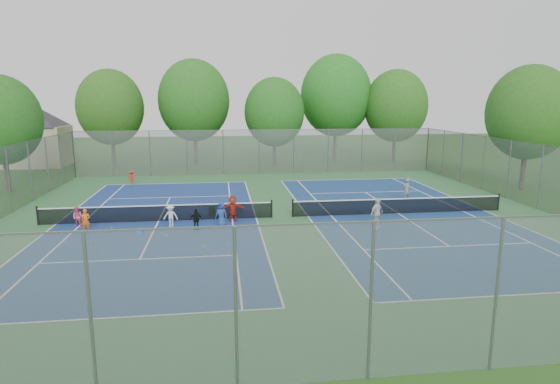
# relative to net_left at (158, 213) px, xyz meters

# --- Properties ---
(ground) EXTENTS (120.00, 120.00, 0.00)m
(ground) POSITION_rel_net_left_xyz_m (7.00, 0.00, -0.46)
(ground) COLOR #244D18
(ground) RESTS_ON ground
(court_pad) EXTENTS (32.00, 32.00, 0.01)m
(court_pad) POSITION_rel_net_left_xyz_m (7.00, 0.00, -0.45)
(court_pad) COLOR #2F6437
(court_pad) RESTS_ON ground
(court_left) EXTENTS (10.97, 23.77, 0.01)m
(court_left) POSITION_rel_net_left_xyz_m (0.00, 0.00, -0.44)
(court_left) COLOR navy
(court_left) RESTS_ON court_pad
(court_right) EXTENTS (10.97, 23.77, 0.01)m
(court_right) POSITION_rel_net_left_xyz_m (14.00, 0.00, -0.44)
(court_right) COLOR navy
(court_right) RESTS_ON court_pad
(net_left) EXTENTS (12.87, 0.10, 0.91)m
(net_left) POSITION_rel_net_left_xyz_m (0.00, 0.00, 0.00)
(net_left) COLOR black
(net_left) RESTS_ON ground
(net_right) EXTENTS (12.87, 0.10, 0.91)m
(net_right) POSITION_rel_net_left_xyz_m (14.00, 0.00, 0.00)
(net_right) COLOR black
(net_right) RESTS_ON ground
(fence_north) EXTENTS (32.00, 0.10, 4.00)m
(fence_north) POSITION_rel_net_left_xyz_m (7.00, 16.00, 1.54)
(fence_north) COLOR gray
(fence_north) RESTS_ON ground
(fence_south) EXTENTS (32.00, 0.10, 4.00)m
(fence_south) POSITION_rel_net_left_xyz_m (7.00, -16.00, 1.54)
(fence_south) COLOR gray
(fence_south) RESTS_ON ground
(fence_east) EXTENTS (0.10, 32.00, 4.00)m
(fence_east) POSITION_rel_net_left_xyz_m (23.00, 0.00, 1.54)
(fence_east) COLOR gray
(fence_east) RESTS_ON ground
(house) EXTENTS (11.03, 11.03, 7.30)m
(house) POSITION_rel_net_left_xyz_m (-15.00, 24.00, 3.76)
(house) COLOR #B7A88C
(house) RESTS_ON ground
(tree_nw) EXTENTS (6.40, 6.40, 9.58)m
(tree_nw) POSITION_rel_net_left_xyz_m (-7.00, 22.00, 5.44)
(tree_nw) COLOR #443326
(tree_nw) RESTS_ON ground
(tree_nl) EXTENTS (7.20, 7.20, 10.69)m
(tree_nl) POSITION_rel_net_left_xyz_m (1.00, 23.00, 6.09)
(tree_nl) COLOR #443326
(tree_nl) RESTS_ON ground
(tree_nc) EXTENTS (6.00, 6.00, 8.85)m
(tree_nc) POSITION_rel_net_left_xyz_m (9.00, 21.00, 4.94)
(tree_nc) COLOR #443326
(tree_nc) RESTS_ON ground
(tree_nr) EXTENTS (7.60, 7.60, 11.42)m
(tree_nr) POSITION_rel_net_left_xyz_m (16.00, 24.00, 6.59)
(tree_nr) COLOR #443326
(tree_nr) RESTS_ON ground
(tree_ne) EXTENTS (6.60, 6.60, 9.77)m
(tree_ne) POSITION_rel_net_left_xyz_m (22.00, 22.00, 5.51)
(tree_ne) COLOR #443326
(tree_ne) RESTS_ON ground
(tree_side_w) EXTENTS (5.60, 5.60, 8.47)m
(tree_side_w) POSITION_rel_net_left_xyz_m (-12.00, 10.00, 4.79)
(tree_side_w) COLOR #443326
(tree_side_w) RESTS_ON ground
(tree_side_e) EXTENTS (6.00, 6.00, 9.20)m
(tree_side_e) POSITION_rel_net_left_xyz_m (26.00, 6.00, 5.29)
(tree_side_e) COLOR #443326
(tree_side_e) RESTS_ON ground
(ball_crate) EXTENTS (0.34, 0.34, 0.29)m
(ball_crate) POSITION_rel_net_left_xyz_m (-0.64, -2.56, -0.31)
(ball_crate) COLOR blue
(ball_crate) RESTS_ON ground
(ball_hopper) EXTENTS (0.37, 0.37, 0.62)m
(ball_hopper) POSITION_rel_net_left_xyz_m (2.95, 0.90, -0.14)
(ball_hopper) COLOR #238232
(ball_hopper) RESTS_ON ground
(student_a) EXTENTS (0.47, 0.34, 1.21)m
(student_a) POSITION_rel_net_left_xyz_m (-3.42, -1.71, 0.15)
(student_a) COLOR orange
(student_a) RESTS_ON ground
(student_b) EXTENTS (0.64, 0.55, 1.11)m
(student_b) POSITION_rel_net_left_xyz_m (-4.11, -0.66, 0.10)
(student_b) COLOR #EB5B8B
(student_b) RESTS_ON ground
(student_c) EXTENTS (0.86, 0.60, 1.21)m
(student_c) POSITION_rel_net_left_xyz_m (0.81, -1.20, 0.15)
(student_c) COLOR silver
(student_c) RESTS_ON ground
(student_d) EXTENTS (0.69, 0.35, 1.14)m
(student_d) POSITION_rel_net_left_xyz_m (2.18, -2.07, 0.11)
(student_d) COLOR black
(student_d) RESTS_ON ground
(student_e) EXTENTS (0.78, 0.66, 1.35)m
(student_e) POSITION_rel_net_left_xyz_m (3.50, -1.59, 0.22)
(student_e) COLOR navy
(student_e) RESTS_ON ground
(student_f) EXTENTS (1.39, 0.49, 1.48)m
(student_f) POSITION_rel_net_left_xyz_m (4.14, -0.60, 0.29)
(student_f) COLOR #AF2A19
(student_f) RESTS_ON ground
(child_far_baseline) EXTENTS (0.77, 0.51, 1.12)m
(child_far_baseline) POSITION_rel_net_left_xyz_m (-3.54, 11.98, 0.11)
(child_far_baseline) COLOR red
(child_far_baseline) RESTS_ON ground
(instructor) EXTENTS (0.65, 0.53, 1.54)m
(instructor) POSITION_rel_net_left_xyz_m (15.82, 3.27, 0.32)
(instructor) COLOR gray
(instructor) RESTS_ON ground
(teen_court_b) EXTENTS (1.02, 0.87, 1.64)m
(teen_court_b) POSITION_rel_net_left_xyz_m (11.63, -2.98, 0.36)
(teen_court_b) COLOR silver
(teen_court_b) RESTS_ON ground
(tennis_ball_0) EXTENTS (0.07, 0.07, 0.07)m
(tennis_ball_0) POSITION_rel_net_left_xyz_m (-2.28, -1.21, -0.42)
(tennis_ball_0) COLOR gold
(tennis_ball_0) RESTS_ON ground
(tennis_ball_1) EXTENTS (0.07, 0.07, 0.07)m
(tennis_ball_1) POSITION_rel_net_left_xyz_m (4.08, -3.33, -0.42)
(tennis_ball_1) COLOR #C0E735
(tennis_ball_1) RESTS_ON ground
(tennis_ball_2) EXTENTS (0.07, 0.07, 0.07)m
(tennis_ball_2) POSITION_rel_net_left_xyz_m (2.69, -5.04, -0.42)
(tennis_ball_2) COLOR #ADCE30
(tennis_ball_2) RESTS_ON ground
(tennis_ball_3) EXTENTS (0.07, 0.07, 0.07)m
(tennis_ball_3) POSITION_rel_net_left_xyz_m (0.74, -2.97, -0.42)
(tennis_ball_3) COLOR #C3DF33
(tennis_ball_3) RESTS_ON ground
(tennis_ball_4) EXTENTS (0.07, 0.07, 0.07)m
(tennis_ball_4) POSITION_rel_net_left_xyz_m (2.75, -6.26, -0.42)
(tennis_ball_4) COLOR #BBCE30
(tennis_ball_4) RESTS_ON ground
(tennis_ball_5) EXTENTS (0.07, 0.07, 0.07)m
(tennis_ball_5) POSITION_rel_net_left_xyz_m (-1.82, -5.17, -0.42)
(tennis_ball_5) COLOR gold
(tennis_ball_5) RESTS_ON ground
(tennis_ball_6) EXTENTS (0.07, 0.07, 0.07)m
(tennis_ball_6) POSITION_rel_net_left_xyz_m (3.21, -2.05, -0.42)
(tennis_ball_6) COLOR #B2D832
(tennis_ball_6) RESTS_ON ground
(tennis_ball_7) EXTENTS (0.07, 0.07, 0.07)m
(tennis_ball_7) POSITION_rel_net_left_xyz_m (-0.43, -6.45, -0.42)
(tennis_ball_7) COLOR #B0C22D
(tennis_ball_7) RESTS_ON ground
(tennis_ball_8) EXTENTS (0.07, 0.07, 0.07)m
(tennis_ball_8) POSITION_rel_net_left_xyz_m (-0.05, -2.64, -0.42)
(tennis_ball_8) COLOR #B6D431
(tennis_ball_8) RESTS_ON ground
(tennis_ball_9) EXTENTS (0.07, 0.07, 0.07)m
(tennis_ball_9) POSITION_rel_net_left_xyz_m (3.79, -4.90, -0.42)
(tennis_ball_9) COLOR #A8C92E
(tennis_ball_9) RESTS_ON ground
(tennis_ball_10) EXTENTS (0.07, 0.07, 0.07)m
(tennis_ball_10) POSITION_rel_net_left_xyz_m (-2.51, -4.51, -0.42)
(tennis_ball_10) COLOR #B1CE2F
(tennis_ball_10) RESTS_ON ground
(tennis_ball_11) EXTENTS (0.07, 0.07, 0.07)m
(tennis_ball_11) POSITION_rel_net_left_xyz_m (-3.91, -3.65, -0.42)
(tennis_ball_11) COLOR #C9EF37
(tennis_ball_11) RESTS_ON ground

